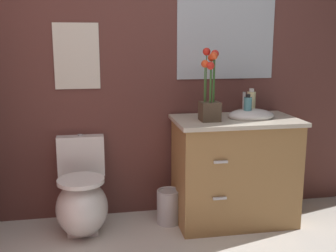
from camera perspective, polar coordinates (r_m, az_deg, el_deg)
The scene contains 9 objects.
wall_back at distance 3.34m, azimuth 1.47°, elevation 9.04°, with size 4.10×0.05×2.50m, color brown.
toilet at distance 3.19m, azimuth -11.77°, elevation -9.93°, with size 0.38×0.59×0.69m.
vanity_cabinet at distance 3.28m, azimuth 9.16°, elevation -5.85°, with size 0.94×0.56×1.00m.
flower_vase at distance 3.04m, azimuth 5.79°, elevation 4.08°, with size 0.14×0.14×0.53m.
soap_bottle at distance 3.17m, azimuth 10.91°, elevation 2.52°, with size 0.06×0.06×0.19m.
lotion_bottle at distance 3.33m, azimuth 11.38°, elevation 3.13°, with size 0.07×0.07×0.21m.
trash_bin at distance 3.29m, azimuth 0.05°, elevation -11.01°, with size 0.18×0.18×0.27m.
wall_poster at distance 3.24m, azimuth -12.46°, elevation 9.37°, with size 0.34×0.01×0.49m, color silver.
wall_mirror at distance 3.41m, azimuth 8.01°, elevation 12.35°, with size 0.80×0.01×0.70m, color #B2BCC6.
Camera 1 is at (-0.49, -1.57, 1.41)m, focal length 44.25 mm.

